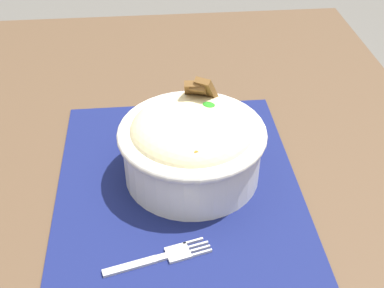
{
  "coord_description": "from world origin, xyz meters",
  "views": [
    {
      "loc": [
        0.42,
        -0.04,
        1.18
      ],
      "look_at": [
        -0.09,
        0.01,
        0.79
      ],
      "focal_mm": 47.12,
      "sensor_mm": 36.0,
      "label": 1
    }
  ],
  "objects": [
    {
      "name": "fork",
      "position": [
        0.05,
        -0.04,
        0.74
      ],
      "size": [
        0.04,
        0.12,
        0.0
      ],
      "color": "#BEBEBE",
      "rests_on": "placemat"
    },
    {
      "name": "bowl",
      "position": [
        -0.09,
        0.01,
        0.79
      ],
      "size": [
        0.22,
        0.22,
        0.13
      ],
      "color": "silver",
      "rests_on": "placemat"
    },
    {
      "name": "table",
      "position": [
        0.0,
        0.0,
        0.66
      ],
      "size": [
        1.24,
        0.76,
        0.74
      ],
      "color": "#4C3826",
      "rests_on": "ground_plane"
    },
    {
      "name": "placemat",
      "position": [
        -0.03,
        -0.01,
        0.74
      ],
      "size": [
        0.46,
        0.31,
        0.0
      ],
      "primitive_type": "cube",
      "rotation": [
        0.0,
        0.0,
        -0.0
      ],
      "color": "#11194C",
      "rests_on": "table"
    }
  ]
}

